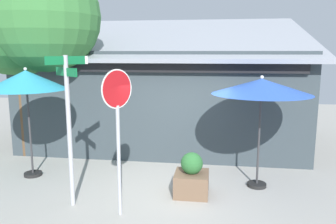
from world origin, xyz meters
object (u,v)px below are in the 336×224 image
stop_sign (118,117)px  patio_umbrella_teal_left (26,81)px  patio_umbrella_royal_blue_center (261,88)px  shade_tree (24,8)px  sidewalk_planter (192,178)px  street_sign_post (69,116)px

stop_sign → patio_umbrella_teal_left: size_ratio=1.02×
patio_umbrella_royal_blue_center → shade_tree: 6.85m
sidewalk_planter → shade_tree: bearing=157.0°
street_sign_post → patio_umbrella_teal_left: 2.29m
street_sign_post → patio_umbrella_teal_left: bearing=140.4°
street_sign_post → shade_tree: (-2.53, 2.93, 2.47)m
patio_umbrella_royal_blue_center → sidewalk_planter: bearing=-155.8°
shade_tree → street_sign_post: bearing=-49.2°
patio_umbrella_teal_left → patio_umbrella_royal_blue_center: bearing=1.0°
street_sign_post → patio_umbrella_royal_blue_center: (3.87, 1.52, 0.48)m
patio_umbrella_royal_blue_center → shade_tree: (-6.39, 1.41, 1.99)m
stop_sign → sidewalk_planter: 2.31m
patio_umbrella_royal_blue_center → shade_tree: shade_tree is taller
street_sign_post → stop_sign: size_ratio=1.09×
sidewalk_planter → street_sign_post: bearing=-160.4°
patio_umbrella_royal_blue_center → sidewalk_planter: patio_umbrella_royal_blue_center is taller
patio_umbrella_teal_left → shade_tree: bearing=118.4°
patio_umbrella_teal_left → stop_sign: bearing=-31.3°
patio_umbrella_royal_blue_center → street_sign_post: bearing=-158.6°
street_sign_post → patio_umbrella_teal_left: street_sign_post is taller
street_sign_post → patio_umbrella_teal_left: size_ratio=1.11×
stop_sign → shade_tree: 5.39m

